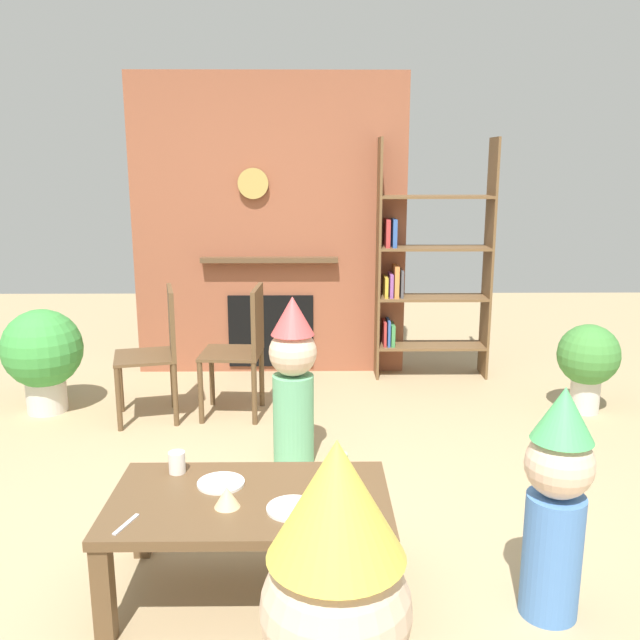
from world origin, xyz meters
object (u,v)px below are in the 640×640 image
child_by_the_chairs (293,376)px  potted_plant_tall (588,359)px  birthday_cake_slice (227,497)px  dining_chair_middle (244,343)px  paper_cup_near_left (177,462)px  paper_cup_near_right (333,516)px  coffee_table (250,512)px  paper_plate_front (221,483)px  bookshelf (425,270)px  child_in_pink (557,498)px  dining_chair_left (159,345)px  paper_cup_center (338,465)px  paper_plate_rear (292,508)px  potted_plant_short (43,353)px

child_by_the_chairs → potted_plant_tall: (2.02, 0.80, -0.14)m
birthday_cake_slice → dining_chair_middle: (-0.13, 2.09, 0.05)m
paper_cup_near_left → birthday_cake_slice: 0.39m
paper_cup_near_left → paper_cup_near_right: (0.65, -0.46, -0.00)m
paper_cup_near_left → dining_chair_middle: size_ratio=0.10×
coffee_table → dining_chair_middle: size_ratio=1.23×
paper_plate_front → dining_chair_middle: 1.91m
child_by_the_chairs → dining_chair_middle: bearing=-148.9°
bookshelf → child_in_pink: size_ratio=2.05×
paper_cup_near_left → dining_chair_left: bearing=104.7°
paper_cup_near_left → paper_cup_center: bearing=-3.4°
paper_plate_front → paper_cup_center: bearing=8.5°
bookshelf → dining_chair_middle: bearing=-146.9°
coffee_table → paper_cup_near_left: 0.41m
paper_plate_front → child_by_the_chairs: child_by_the_chairs is taller
paper_cup_center → child_by_the_chairs: (-0.22, 1.06, 0.05)m
dining_chair_left → paper_plate_rear: bearing=101.2°
birthday_cake_slice → child_by_the_chairs: (0.22, 1.32, 0.06)m
bookshelf → paper_cup_center: size_ratio=18.89×
paper_cup_near_left → paper_plate_rear: size_ratio=0.47×
potted_plant_tall → child_by_the_chairs: bearing=-158.4°
bookshelf → potted_plant_short: 2.92m
birthday_cake_slice → potted_plant_short: bearing=125.4°
potted_plant_short → paper_cup_near_left: bearing=-55.4°
coffee_table → dining_chair_middle: 2.03m
paper_cup_near_left → birthday_cake_slice: paper_cup_near_left is taller
dining_chair_middle → paper_plate_front: bearing=96.2°
paper_cup_center → paper_cup_near_left: bearing=176.6°
paper_cup_near_right → potted_plant_short: 3.03m
dining_chair_left → dining_chair_middle: size_ratio=1.00×
paper_cup_near_right → paper_plate_front: paper_cup_near_right is taller
paper_plate_front → dining_chair_left: bearing=109.5°
paper_cup_center → potted_plant_short: size_ratio=0.14×
coffee_table → paper_cup_near_left: bearing=145.7°
paper_cup_near_left → potted_plant_short: (-1.29, 1.87, -0.04)m
dining_chair_middle → potted_plant_tall: 2.38m
coffee_table → potted_plant_short: size_ratio=1.52×
dining_chair_left → potted_plant_tall: 2.95m
potted_plant_short → paper_plate_rear: bearing=-50.8°
paper_cup_near_right → dining_chair_middle: bearing=103.4°
potted_plant_tall → paper_cup_center: bearing=-134.1°
paper_plate_front → dining_chair_left: size_ratio=0.22×
paper_plate_rear → child_by_the_chairs: size_ratio=0.20×
paper_cup_near_left → paper_plate_front: size_ratio=0.48×
child_by_the_chairs → potted_plant_tall: child_by_the_chairs is taller
child_by_the_chairs → paper_cup_center: bearing=18.0°
paper_cup_center → paper_plate_rear: bearing=-123.0°
birthday_cake_slice → potted_plant_tall: 3.08m
birthday_cake_slice → coffee_table: bearing=44.0°
paper_cup_near_right → dining_chair_left: bearing=116.7°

